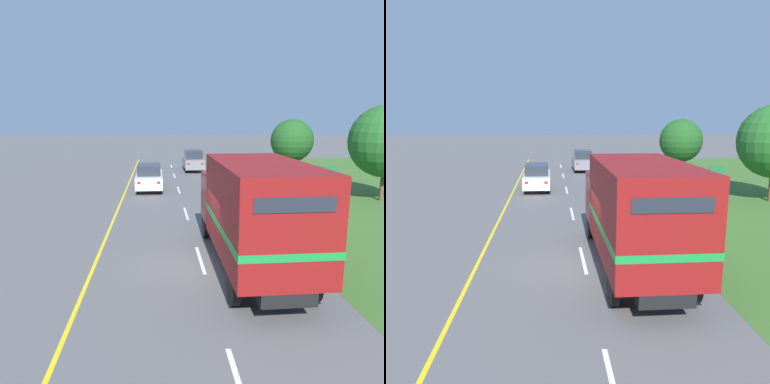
% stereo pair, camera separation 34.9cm
% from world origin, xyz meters
% --- Properties ---
extents(ground_plane, '(200.00, 200.00, 0.00)m').
position_xyz_m(ground_plane, '(0.00, 0.00, 0.00)').
color(ground_plane, '#5B5959').
extents(edge_line_yellow, '(0.12, 50.59, 0.01)m').
position_xyz_m(edge_line_yellow, '(-3.70, 8.39, 0.00)').
color(edge_line_yellow, yellow).
rests_on(edge_line_yellow, ground).
extents(centre_dash_near, '(0.12, 2.60, 0.01)m').
position_xyz_m(centre_dash_near, '(0.00, 0.70, 0.00)').
color(centre_dash_near, white).
rests_on(centre_dash_near, ground).
extents(centre_dash_mid_a, '(0.12, 2.60, 0.01)m').
position_xyz_m(centre_dash_mid_a, '(0.00, 7.30, 0.00)').
color(centre_dash_mid_a, white).
rests_on(centre_dash_mid_a, ground).
extents(centre_dash_mid_b, '(0.12, 2.60, 0.01)m').
position_xyz_m(centre_dash_mid_b, '(0.00, 13.90, 0.00)').
color(centre_dash_mid_b, white).
rests_on(centre_dash_mid_b, ground).
extents(centre_dash_far, '(0.12, 2.60, 0.01)m').
position_xyz_m(centre_dash_far, '(0.00, 20.50, 0.00)').
color(centre_dash_far, white).
rests_on(centre_dash_far, ground).
extents(centre_dash_farthest, '(0.12, 2.60, 0.01)m').
position_xyz_m(centre_dash_farthest, '(0.00, 27.10, 0.00)').
color(centre_dash_farthest, white).
rests_on(centre_dash_farthest, ground).
extents(horse_trailer_truck, '(2.59, 7.86, 3.69)m').
position_xyz_m(horse_trailer_truck, '(1.62, -0.31, 2.04)').
color(horse_trailer_truck, black).
rests_on(horse_trailer_truck, ground).
extents(lead_car_white, '(1.80, 4.40, 1.84)m').
position_xyz_m(lead_car_white, '(-2.04, 14.14, 0.93)').
color(lead_car_white, black).
rests_on(lead_car_white, ground).
extents(lead_car_grey_ahead, '(1.80, 4.49, 1.98)m').
position_xyz_m(lead_car_grey_ahead, '(1.97, 23.63, 0.99)').
color(lead_car_grey_ahead, black).
rests_on(lead_car_grey_ahead, ground).
extents(highway_sign, '(2.24, 0.09, 2.64)m').
position_xyz_m(highway_sign, '(6.33, 5.76, 1.62)').
color(highway_sign, '#9E9EA3').
rests_on(highway_sign, ground).
extents(roadside_tree_mid, '(3.33, 3.33, 4.90)m').
position_xyz_m(roadside_tree_mid, '(9.12, 16.84, 3.21)').
color(roadside_tree_mid, '#4C3823').
rests_on(roadside_tree_mid, ground).
extents(delineator_post, '(0.08, 0.08, 0.95)m').
position_xyz_m(delineator_post, '(4.32, 2.63, 0.51)').
color(delineator_post, white).
rests_on(delineator_post, ground).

